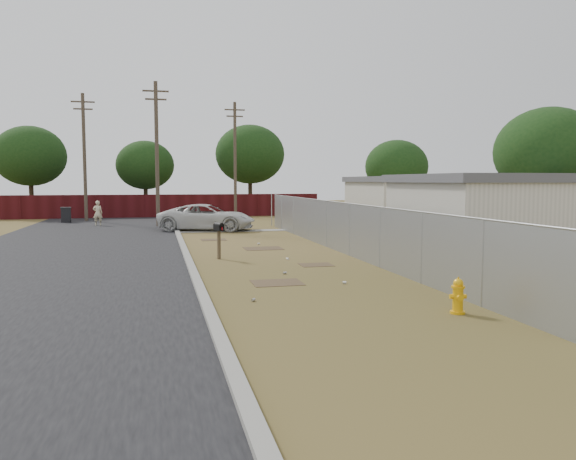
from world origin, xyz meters
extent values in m
plane|color=brown|center=(0.00, 0.00, 0.00)|extent=(120.00, 120.00, 0.00)
cube|color=black|center=(-7.50, 8.00, 0.01)|extent=(9.00, 60.00, 0.02)
cube|color=gray|center=(-3.00, 8.00, 0.06)|extent=(0.25, 60.00, 0.12)
cube|color=gray|center=(0.00, 11.50, 0.01)|extent=(6.20, 1.00, 0.03)
cylinder|color=#95989D|center=(3.10, -9.00, 1.00)|extent=(0.06, 0.06, 2.00)
cylinder|color=#95989D|center=(3.10, -6.00, 1.00)|extent=(0.06, 0.06, 2.00)
cylinder|color=#95989D|center=(3.10, -3.00, 1.00)|extent=(0.06, 0.06, 2.00)
cylinder|color=#95989D|center=(3.10, 0.00, 1.00)|extent=(0.06, 0.06, 2.00)
cylinder|color=#95989D|center=(3.10, 3.00, 1.00)|extent=(0.06, 0.06, 2.00)
cylinder|color=#95989D|center=(3.10, 6.00, 1.00)|extent=(0.06, 0.06, 2.00)
cylinder|color=#95989D|center=(3.10, 9.00, 1.00)|extent=(0.06, 0.06, 2.00)
cylinder|color=#95989D|center=(3.10, 12.00, 1.00)|extent=(0.06, 0.06, 2.00)
cylinder|color=#95989D|center=(3.10, 15.00, 1.00)|extent=(0.06, 0.06, 2.00)
cylinder|color=#95989D|center=(3.10, 1.00, 2.00)|extent=(0.04, 26.00, 0.04)
cube|color=gray|center=(3.10, 1.00, 1.00)|extent=(0.01, 26.00, 2.00)
cube|color=black|center=(3.16, 1.00, 0.30)|extent=(0.03, 26.00, 0.60)
cube|color=#3F0D10|center=(-6.00, 25.00, 0.90)|extent=(30.00, 0.12, 1.80)
cylinder|color=brown|center=(-4.00, 16.00, 4.50)|extent=(0.24, 0.24, 9.00)
cube|color=brown|center=(-4.00, 16.00, 8.40)|extent=(1.60, 0.10, 0.10)
cube|color=brown|center=(-4.00, 16.00, 7.90)|extent=(1.30, 0.10, 0.10)
cylinder|color=brown|center=(-9.00, 22.00, 4.50)|extent=(0.24, 0.24, 9.00)
cube|color=brown|center=(-9.00, 22.00, 8.40)|extent=(1.60, 0.10, 0.10)
cube|color=brown|center=(-9.00, 22.00, 7.90)|extent=(1.30, 0.10, 0.10)
cylinder|color=brown|center=(2.00, 24.00, 4.50)|extent=(0.24, 0.24, 9.00)
cube|color=brown|center=(2.00, 24.00, 8.40)|extent=(1.60, 0.10, 0.10)
cube|color=brown|center=(2.00, 24.00, 7.90)|extent=(1.30, 0.10, 0.10)
cube|color=beige|center=(9.00, -2.00, 1.40)|extent=(8.00, 6.00, 2.80)
cube|color=#4F4F54|center=(9.00, -2.00, 2.95)|extent=(8.32, 6.24, 0.30)
cube|color=beige|center=(10.50, 9.00, 1.40)|extent=(7.00, 6.00, 2.80)
cube|color=#4F4F54|center=(10.50, 9.00, 2.95)|extent=(7.28, 6.24, 0.30)
cylinder|color=#322516|center=(-14.00, 29.00, 1.65)|extent=(0.36, 0.36, 3.30)
ellipsoid|color=black|center=(-14.00, 29.00, 4.88)|extent=(5.70, 5.70, 4.84)
cylinder|color=#322516|center=(-5.00, 30.00, 1.43)|extent=(0.36, 0.36, 2.86)
ellipsoid|color=black|center=(-5.00, 30.00, 4.23)|extent=(4.94, 4.94, 4.20)
cylinder|color=#322516|center=(4.00, 29.00, 1.76)|extent=(0.36, 0.36, 3.52)
ellipsoid|color=black|center=(4.00, 29.00, 5.20)|extent=(6.08, 6.08, 5.17)
cylinder|color=#322516|center=(13.00, 18.00, 1.32)|extent=(0.36, 0.36, 2.64)
ellipsoid|color=black|center=(13.00, 18.00, 3.90)|extent=(4.56, 4.56, 3.88)
cylinder|color=#322516|center=(14.00, 3.00, 1.43)|extent=(0.36, 0.36, 2.86)
ellipsoid|color=black|center=(14.00, 3.00, 4.23)|extent=(4.94, 4.94, 4.20)
cylinder|color=#E6A50C|center=(2.24, -9.46, 0.03)|extent=(0.37, 0.37, 0.06)
cylinder|color=#E6A50C|center=(2.24, -9.46, 0.31)|extent=(0.26, 0.26, 0.55)
cylinder|color=#E6A50C|center=(2.24, -9.46, 0.58)|extent=(0.34, 0.34, 0.05)
sphere|color=#E6A50C|center=(2.24, -9.46, 0.66)|extent=(0.25, 0.25, 0.22)
cylinder|color=#E6A50C|center=(2.24, -9.46, 0.77)|extent=(0.04, 0.04, 0.06)
cylinder|color=#E6A50C|center=(2.11, -9.44, 0.38)|extent=(0.11, 0.12, 0.10)
cylinder|color=#E6A50C|center=(2.37, -9.48, 0.38)|extent=(0.11, 0.12, 0.10)
cylinder|color=#E6A50C|center=(2.21, -9.59, 0.38)|extent=(0.15, 0.14, 0.13)
cube|color=brown|center=(-1.87, 0.22, 0.56)|extent=(0.13, 0.13, 1.11)
cube|color=black|center=(-1.87, 0.22, 1.14)|extent=(0.36, 0.57, 0.20)
cylinder|color=black|center=(-1.87, 0.22, 1.24)|extent=(0.36, 0.57, 0.20)
cube|color=#A70B14|center=(-1.78, -0.06, 1.14)|extent=(0.04, 0.05, 0.11)
imported|color=silver|center=(-1.26, 12.30, 0.76)|extent=(6.00, 4.04, 1.53)
imported|color=beige|center=(-7.77, 17.45, 0.80)|extent=(0.60, 0.40, 1.61)
cube|color=black|center=(-10.18, 20.76, 0.50)|extent=(0.67, 0.67, 1.00)
cube|color=black|center=(-10.18, 20.76, 1.02)|extent=(0.74, 0.74, 0.08)
cylinder|color=black|center=(-9.84, 20.48, 0.10)|extent=(0.07, 0.21, 0.21)
cylinder|color=silver|center=(1.00, -5.57, 0.04)|extent=(0.12, 0.10, 0.07)
cylinder|color=#A9A9AD|center=(-0.26, -3.60, 0.04)|extent=(0.11, 0.09, 0.07)
cylinder|color=silver|center=(0.53, -0.55, 0.04)|extent=(0.11, 0.12, 0.07)
cylinder|color=#A9A9AD|center=(-1.86, -7.26, 0.04)|extent=(0.12, 0.12, 0.07)
cylinder|color=silver|center=(0.38, 4.53, 0.04)|extent=(0.11, 0.09, 0.07)
camera|label=1|loc=(-4.03, -20.22, 2.85)|focal=35.00mm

